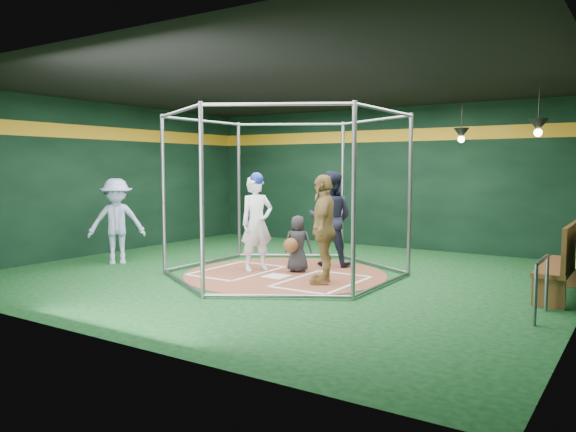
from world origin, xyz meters
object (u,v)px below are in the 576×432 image
Objects in this scene: dugout_bench at (565,259)px; umpire at (330,219)px; batter_figure at (257,222)px; visitor_leopard at (324,229)px.

umpire is at bearing 174.64° from dugout_bench.
umpire is at bearing 53.45° from batter_figure.
batter_figure is 1.56m from umpire.
umpire reaches higher than visitor_leopard.
visitor_leopard is 0.98× the size of umpire.
visitor_leopard is 0.94× the size of dugout_bench.
umpire reaches higher than batter_figure.
visitor_leopard is 1.77m from umpire.
visitor_leopard reaches higher than dugout_bench.
visitor_leopard is at bearing -161.89° from dugout_bench.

